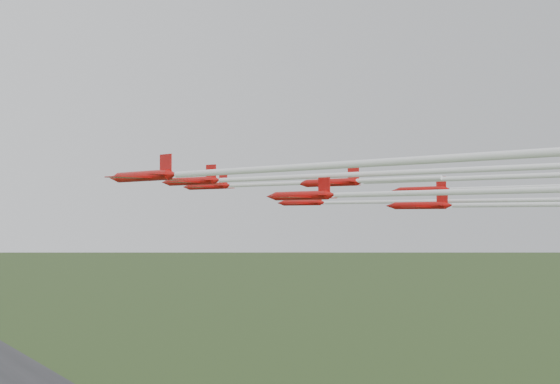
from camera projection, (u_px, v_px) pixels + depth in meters
jet_lead at (255, 185)px, 107.78m from camera, size 15.19×46.56×2.60m
jet_row2_left at (270, 178)px, 89.45m from camera, size 19.37×56.34×2.73m
jet_row2_right at (361, 202)px, 110.75m from camera, size 16.25×47.69×2.36m
jet_row3_left at (217, 172)px, 69.83m from camera, size 15.53×52.56×2.82m
jet_row3_mid at (456, 178)px, 86.63m from camera, size 21.61×66.73×2.67m
jet_row3_right at (489, 188)px, 109.76m from camera, size 13.53×52.57×2.70m
jet_row4_left at (407, 193)px, 69.18m from camera, size 13.73×54.93×2.44m
jet_row4_right at (494, 205)px, 91.75m from camera, size 13.71×47.99×2.54m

